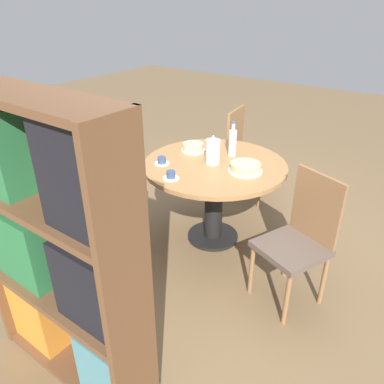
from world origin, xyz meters
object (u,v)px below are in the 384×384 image
Objects in this scene: cake_main at (245,168)px; cup_b at (171,176)px; coffee_pot at (213,151)px; chair_c at (245,153)px; cup_a at (162,161)px; water_bottle at (233,142)px; bookshelf at (59,256)px; chair_b at (299,238)px; cake_second at (193,147)px; chair_a at (106,204)px.

cake_main is 0.60m from cup_b.
coffee_pot is 0.31m from cake_main.
chair_c is 1.39m from cup_b.
water_bottle is at bearing -125.90° from cup_a.
coffee_pot is at bearing 81.26° from water_bottle.
bookshelf is at bearing 83.30° from cake_main.
cup_b is (0.21, -1.16, -0.04)m from bookshelf.
cup_a is at bearing 164.68° from chair_c.
coffee_pot is (0.11, -1.60, 0.05)m from bookshelf.
coffee_pot reaches higher than chair_b.
cup_a is at bearing -158.42° from chair_b.
chair_b reaches higher than cake_second.
cake_second reaches higher than cup_b.
bookshelf is 1.78m from cake_second.
chair_a is 1.20m from water_bottle.
chair_a is 1.16m from cake_main.
coffee_pot is 0.34m from cake_second.
chair_b and chair_c have the same top height.
cake_second is at bearing -11.35° from cake_main.
chair_c is 2.56m from bookshelf.
cake_second is 1.72× the size of cup_b.
chair_b is 3.94× the size of coffee_pot.
chair_b is 1.61m from chair_c.
water_bottle reaches higher than coffee_pot.
bookshelf is 1.60m from coffee_pot.
cake_main is (0.60, -0.28, 0.28)m from chair_b.
coffee_pot is (-0.54, -0.73, 0.35)m from chair_a.
cup_a is at bearing -163.03° from chair_a.
chair_a is at bearing 74.35° from cake_second.
chair_c is at bearing -98.59° from cake_second.
chair_c reaches higher than cake_main.
chair_a is 1.69m from chair_c.
coffee_pot is 0.43m from cup_a.
cake_second is (1.20, -0.40, 0.28)m from chair_b.
cake_second is 1.72× the size of cup_a.
cake_main is at bearing 83.30° from bookshelf.
cake_second is at bearing 103.50° from bookshelf.
chair_c is at bearing -97.33° from cup_a.
coffee_pot is at bearing -175.55° from chair_a.
water_bottle is at bearing 170.81° from chair_b.
bookshelf is at bearing 100.17° from cup_b.
chair_b is at bearing 163.79° from coffee_pot.
cup_a is (1.24, 0.00, 0.27)m from chair_b.
cup_a is 0.30m from cup_b.
water_bottle is 0.37m from cake_second.
coffee_pot is 0.25m from water_bottle.
bookshelf is (-0.30, 2.52, 0.31)m from chair_c.
chair_b is at bearing 149.00° from chair_a.
chair_c is 7.65× the size of cup_b.
chair_a is 7.65× the size of cup_a.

